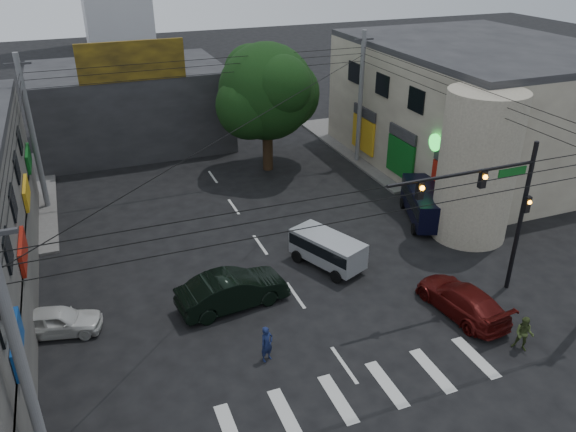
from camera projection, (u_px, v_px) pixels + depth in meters
ground at (313, 320)px, 24.12m from camera, size 160.00×160.00×0.00m
sidewalk_far_right at (429, 140)px, 44.89m from camera, size 16.00×16.00×0.15m
building_right at (476, 108)px, 38.96m from camera, size 14.00×18.00×8.00m
corner_column at (477, 167)px, 29.21m from camera, size 4.00×4.00×8.00m
building_far at (130, 106)px, 43.05m from camera, size 14.00×10.00×6.00m
billboard at (131, 61)px, 37.04m from camera, size 7.00×0.30×2.60m
street_tree at (267, 92)px, 37.06m from camera, size 6.40×6.40×8.70m
traffic_gantry at (495, 200)px, 23.65m from camera, size 7.10×0.35×7.20m
utility_pole_near_left at (22, 367)px, 14.88m from camera, size 0.32×0.32×9.20m
utility_pole_far_left at (33, 135)px, 31.91m from camera, size 0.32×0.32×9.20m
utility_pole_far_right at (360, 99)px, 38.74m from camera, size 0.32×0.32×9.20m
dark_sedan at (233, 290)px, 24.73m from camera, size 2.87×5.32×1.62m
white_compact at (58, 321)px, 23.10m from camera, size 3.01×4.16×1.20m
maroon_sedan at (462, 300)px, 24.32m from camera, size 2.86×5.03×1.34m
silver_minivan at (327, 252)px, 27.69m from camera, size 4.98×4.37×1.64m
navy_van at (425, 205)px, 32.03m from camera, size 6.11×5.10×1.95m
traffic_officer at (267, 344)px, 21.56m from camera, size 0.81×0.76×1.53m
pedestrian_olive at (524, 334)px, 22.10m from camera, size 1.30×1.29×1.52m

